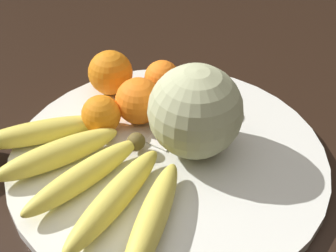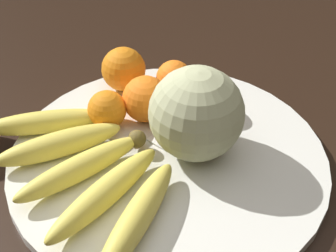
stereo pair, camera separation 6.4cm
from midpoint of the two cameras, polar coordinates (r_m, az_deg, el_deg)
name	(u,v)px [view 2 (the right image)]	position (r m, az deg, el deg)	size (l,w,h in m)	color
kitchen_table	(131,222)	(0.71, -1.97, -11.72)	(1.41, 1.12, 0.74)	black
fruit_bowl	(168,157)	(0.67, 2.71, -3.90)	(0.45, 0.45, 0.02)	silver
melon	(196,114)	(0.63, 6.35, 1.41)	(0.13, 0.13, 0.13)	#B2B789
banana_bunch	(84,167)	(0.63, -7.32, -5.06)	(0.31, 0.30, 0.04)	brown
orange_front_left	(146,99)	(0.71, -0.17, 3.22)	(0.07, 0.07, 0.07)	orange
orange_front_right	(174,78)	(0.77, 3.11, 5.77)	(0.06, 0.06, 0.06)	orange
orange_mid_center	(124,69)	(0.78, -3.11, 6.86)	(0.07, 0.07, 0.07)	orange
orange_back_left	(205,94)	(0.73, 7.02, 3.74)	(0.06, 0.06, 0.06)	orange
orange_back_right	(107,110)	(0.70, -4.88, 1.91)	(0.06, 0.06, 0.06)	orange
produce_tag	(177,130)	(0.71, 3.67, -0.59)	(0.10, 0.09, 0.00)	white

